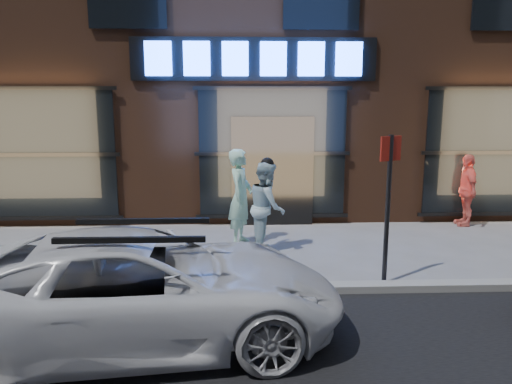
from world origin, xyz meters
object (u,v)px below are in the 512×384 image
man_bowtie (241,197)px  passerby (466,190)px  sign_post (388,195)px  man_cap (267,207)px  white_suv (140,289)px

man_bowtie → passerby: bearing=-60.8°
passerby → sign_post: bearing=-32.9°
man_bowtie → man_cap: man_bowtie is taller
passerby → man_cap: bearing=-63.0°
man_bowtie → man_cap: (0.48, -0.49, -0.09)m
sign_post → man_cap: bearing=111.3°
man_cap → passerby: bearing=-70.8°
man_bowtie → passerby: (5.00, 1.18, -0.13)m
white_suv → man_cap: bearing=-33.6°
white_suv → man_bowtie: bearing=-24.4°
passerby → white_suv: 8.04m
white_suv → sign_post: bearing=-70.6°
man_bowtie → white_suv: (-1.21, -3.92, -0.27)m
man_cap → passerby: 4.82m
passerby → sign_post: (-2.81, -3.39, 0.59)m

